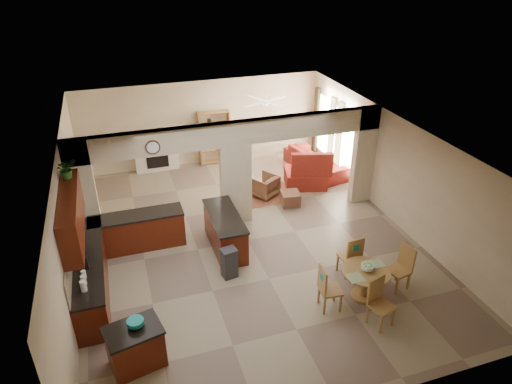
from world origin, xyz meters
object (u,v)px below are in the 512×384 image
object	(u,v)px
dining_table	(365,279)
kitchen_island	(136,347)
sofa	(315,161)
armchair	(264,186)

from	to	relation	value
dining_table	kitchen_island	bearing A→B (deg)	-176.12
dining_table	sofa	distance (m)	6.14
kitchen_island	dining_table	distance (m)	4.68
kitchen_island	sofa	bearing A→B (deg)	32.33
dining_table	armchair	size ratio (longest dim) A/B	1.44
sofa	armchair	world-z (taller)	sofa
dining_table	sofa	bearing A→B (deg)	74.75
dining_table	armchair	bearing A→B (deg)	96.10
kitchen_island	armchair	size ratio (longest dim) A/B	1.52
sofa	armchair	size ratio (longest dim) A/B	3.46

